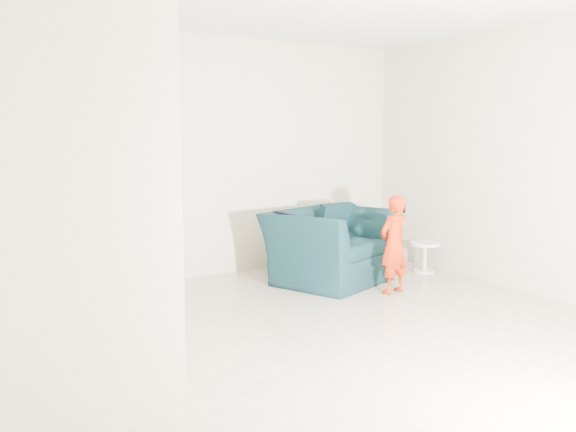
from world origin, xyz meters
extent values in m
plane|color=gray|center=(0.00, 0.00, 0.00)|extent=(5.50, 5.50, 0.00)
plane|color=beige|center=(0.00, 2.75, 1.35)|extent=(5.00, 0.00, 5.00)
plane|color=beige|center=(2.50, 0.00, 1.35)|extent=(0.00, 5.50, 5.50)
imported|color=black|center=(1.00, 1.79, 0.39)|extent=(1.52, 1.43, 0.79)
imported|color=#A60507|center=(1.30, 1.06, 0.50)|extent=(0.41, 0.31, 1.00)
cylinder|color=silver|center=(2.25, 1.62, 0.34)|extent=(0.36, 0.36, 0.04)
cylinder|color=silver|center=(2.25, 1.62, 0.16)|extent=(0.05, 0.05, 0.32)
cylinder|color=silver|center=(2.25, 1.62, 0.01)|extent=(0.25, 0.25, 0.03)
cube|color=#ADA089|center=(-2.00, 2.35, 0.14)|extent=(1.00, 0.30, 0.27)
cube|color=#ADA089|center=(-2.00, 2.05, 0.27)|extent=(1.00, 0.30, 0.54)
cube|color=#ADA089|center=(-2.00, 1.75, 0.41)|extent=(1.00, 0.30, 0.81)
cube|color=#ADA089|center=(-2.00, 1.45, 0.54)|extent=(1.00, 0.30, 1.08)
cube|color=#ADA089|center=(-2.00, 1.15, 0.68)|extent=(1.00, 0.30, 1.35)
cube|color=#ADA089|center=(-2.00, 0.85, 0.81)|extent=(1.00, 0.30, 1.62)
cube|color=#ADA089|center=(-2.00, 0.55, 0.95)|extent=(1.00, 0.30, 1.89)
cube|color=#ADA089|center=(-2.00, 0.25, 1.08)|extent=(1.00, 0.30, 2.16)
cube|color=#ADA089|center=(-2.00, -0.05, 1.22)|extent=(1.00, 0.30, 2.43)
cube|color=#ADA089|center=(-2.00, -0.35, 1.35)|extent=(1.00, 0.30, 2.70)
cylinder|color=silver|center=(-1.50, 1.00, 2.25)|extent=(0.04, 3.03, 2.73)
cylinder|color=silver|center=(-1.50, 2.50, 0.50)|extent=(0.04, 0.04, 1.00)
cube|color=black|center=(1.26, 2.02, 0.63)|extent=(0.42, 0.20, 0.42)
cube|color=black|center=(0.51, 1.84, 0.49)|extent=(0.05, 0.52, 0.58)
cube|color=black|center=(1.39, 1.03, 0.87)|extent=(0.03, 0.05, 0.10)
camera|label=1|loc=(-2.66, -3.64, 1.57)|focal=38.00mm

